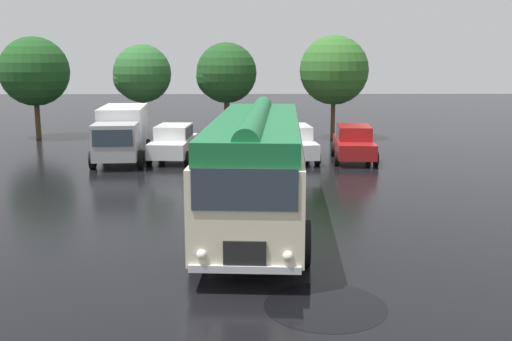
% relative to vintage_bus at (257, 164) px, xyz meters
% --- Properties ---
extents(ground_plane, '(120.00, 120.00, 0.00)m').
position_rel_vintage_bus_xyz_m(ground_plane, '(-0.71, -0.87, -1.89)').
color(ground_plane, black).
extents(vintage_bus, '(3.32, 10.26, 3.49)m').
position_rel_vintage_bus_xyz_m(vintage_bus, '(0.00, 0.00, 0.00)').
color(vintage_bus, beige).
rests_on(vintage_bus, ground).
extents(car_near_left, '(2.19, 4.31, 1.66)m').
position_rel_vintage_bus_xyz_m(car_near_left, '(-3.81, 11.45, -1.05)').
color(car_near_left, silver).
rests_on(car_near_left, ground).
extents(car_mid_left, '(1.99, 4.22, 1.66)m').
position_rel_vintage_bus_xyz_m(car_mid_left, '(-1.01, 11.08, -1.05)').
color(car_mid_left, maroon).
rests_on(car_mid_left, ground).
extents(car_mid_right, '(2.24, 4.33, 1.66)m').
position_rel_vintage_bus_xyz_m(car_mid_right, '(1.92, 11.27, -1.05)').
color(car_mid_right, silver).
rests_on(car_mid_right, ground).
extents(car_far_right, '(2.20, 4.32, 1.66)m').
position_rel_vintage_bus_xyz_m(car_far_right, '(4.76, 11.12, -1.05)').
color(car_far_right, maroon).
rests_on(car_far_right, ground).
extents(box_van, '(2.64, 5.89, 2.50)m').
position_rel_vintage_bus_xyz_m(box_van, '(-6.23, 11.36, -0.53)').
color(box_van, silver).
rests_on(box_van, ground).
extents(tree_far_left, '(4.08, 4.08, 6.02)m').
position_rel_vintage_bus_xyz_m(tree_far_left, '(-12.85, 19.06, 2.16)').
color(tree_far_left, '#4C3823').
rests_on(tree_far_left, ground).
extents(tree_left_of_centre, '(3.48, 3.48, 5.57)m').
position_rel_vintage_bus_xyz_m(tree_left_of_centre, '(-6.73, 19.55, 1.87)').
color(tree_left_of_centre, '#4C3823').
rests_on(tree_left_of_centre, ground).
extents(tree_centre, '(3.55, 3.55, 5.67)m').
position_rel_vintage_bus_xyz_m(tree_centre, '(-1.65, 18.68, 1.93)').
color(tree_centre, '#4C3823').
rests_on(tree_centre, ground).
extents(tree_right_of_centre, '(4.04, 4.04, 6.07)m').
position_rel_vintage_bus_xyz_m(tree_right_of_centre, '(4.66, 18.50, 2.10)').
color(tree_right_of_centre, '#4C3823').
rests_on(tree_right_of_centre, ground).
extents(puddle_patch, '(2.49, 2.49, 0.01)m').
position_rel_vintage_bus_xyz_m(puddle_patch, '(1.31, -5.60, -1.89)').
color(puddle_patch, black).
rests_on(puddle_patch, ground).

